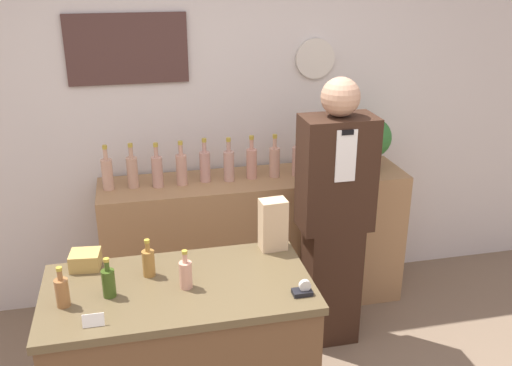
% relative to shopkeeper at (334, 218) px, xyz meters
% --- Properties ---
extents(back_wall, '(5.20, 0.09, 2.70)m').
position_rel_shopkeeper_xyz_m(back_wall, '(-0.59, 0.81, 0.49)').
color(back_wall, silver).
rests_on(back_wall, ground_plane).
extents(back_shelf, '(2.08, 0.48, 0.97)m').
position_rel_shopkeeper_xyz_m(back_shelf, '(-0.38, 0.51, -0.38)').
color(back_shelf, '#9E754C').
rests_on(back_shelf, ground_plane).
extents(display_counter, '(1.26, 0.67, 0.91)m').
position_rel_shopkeeper_xyz_m(display_counter, '(-1.01, -0.65, -0.41)').
color(display_counter, brown).
rests_on(display_counter, ground_plane).
extents(shopkeeper, '(0.44, 0.27, 1.73)m').
position_rel_shopkeeper_xyz_m(shopkeeper, '(0.00, 0.00, 0.00)').
color(shopkeeper, '#331E14').
rests_on(shopkeeper, ground_plane).
extents(potted_plant, '(0.28, 0.28, 0.37)m').
position_rel_shopkeeper_xyz_m(potted_plant, '(0.44, 0.51, 0.31)').
color(potted_plant, '#4C3D2D').
rests_on(potted_plant, back_shelf).
extents(paper_bag, '(0.14, 0.11, 0.28)m').
position_rel_shopkeeper_xyz_m(paper_bag, '(-0.49, -0.39, 0.19)').
color(paper_bag, tan).
rests_on(paper_bag, display_counter).
extents(tape_dispenser, '(0.09, 0.06, 0.07)m').
position_rel_shopkeeper_xyz_m(tape_dispenser, '(-0.46, -0.86, 0.07)').
color(tape_dispenser, black).
rests_on(tape_dispenser, display_counter).
extents(price_card_left, '(0.09, 0.02, 0.06)m').
position_rel_shopkeeper_xyz_m(price_card_left, '(-1.39, -0.90, 0.08)').
color(price_card_left, white).
rests_on(price_card_left, display_counter).
extents(gift_box, '(0.16, 0.14, 0.08)m').
position_rel_shopkeeper_xyz_m(gift_box, '(-1.45, -0.38, 0.09)').
color(gift_box, tan).
rests_on(gift_box, display_counter).
extents(counter_bottle_0, '(0.06, 0.06, 0.19)m').
position_rel_shopkeeper_xyz_m(counter_bottle_0, '(-1.52, -0.71, 0.12)').
color(counter_bottle_0, '#946135').
rests_on(counter_bottle_0, display_counter).
extents(counter_bottle_1, '(0.06, 0.06, 0.19)m').
position_rel_shopkeeper_xyz_m(counter_bottle_1, '(-1.33, -0.67, 0.12)').
color(counter_bottle_1, '#374F19').
rests_on(counter_bottle_1, display_counter).
extents(counter_bottle_2, '(0.06, 0.06, 0.19)m').
position_rel_shopkeeper_xyz_m(counter_bottle_2, '(-1.14, -0.53, 0.12)').
color(counter_bottle_2, olive).
rests_on(counter_bottle_2, display_counter).
extents(counter_bottle_3, '(0.06, 0.06, 0.19)m').
position_rel_shopkeeper_xyz_m(counter_bottle_3, '(-0.98, -0.68, 0.12)').
color(counter_bottle_3, tan).
rests_on(counter_bottle_3, display_counter).
extents(shelf_bottle_0, '(0.07, 0.07, 0.30)m').
position_rel_shopkeeper_xyz_m(shelf_bottle_0, '(-1.34, 0.52, 0.22)').
color(shelf_bottle_0, tan).
rests_on(shelf_bottle_0, back_shelf).
extents(shelf_bottle_1, '(0.07, 0.07, 0.30)m').
position_rel_shopkeeper_xyz_m(shelf_bottle_1, '(-1.19, 0.52, 0.22)').
color(shelf_bottle_1, tan).
rests_on(shelf_bottle_1, back_shelf).
extents(shelf_bottle_2, '(0.07, 0.07, 0.30)m').
position_rel_shopkeeper_xyz_m(shelf_bottle_2, '(-1.03, 0.49, 0.22)').
color(shelf_bottle_2, tan).
rests_on(shelf_bottle_2, back_shelf).
extents(shelf_bottle_3, '(0.07, 0.07, 0.30)m').
position_rel_shopkeeper_xyz_m(shelf_bottle_3, '(-0.87, 0.50, 0.22)').
color(shelf_bottle_3, tan).
rests_on(shelf_bottle_3, back_shelf).
extents(shelf_bottle_4, '(0.07, 0.07, 0.30)m').
position_rel_shopkeeper_xyz_m(shelf_bottle_4, '(-0.72, 0.52, 0.22)').
color(shelf_bottle_4, tan).
rests_on(shelf_bottle_4, back_shelf).
extents(shelf_bottle_5, '(0.07, 0.07, 0.30)m').
position_rel_shopkeeper_xyz_m(shelf_bottle_5, '(-0.56, 0.50, 0.22)').
color(shelf_bottle_5, tan).
rests_on(shelf_bottle_5, back_shelf).
extents(shelf_bottle_6, '(0.07, 0.07, 0.30)m').
position_rel_shopkeeper_xyz_m(shelf_bottle_6, '(-0.41, 0.51, 0.22)').
color(shelf_bottle_6, tan).
rests_on(shelf_bottle_6, back_shelf).
extents(shelf_bottle_7, '(0.07, 0.07, 0.30)m').
position_rel_shopkeeper_xyz_m(shelf_bottle_7, '(-0.25, 0.50, 0.22)').
color(shelf_bottle_7, tan).
rests_on(shelf_bottle_7, back_shelf).
extents(shelf_bottle_8, '(0.07, 0.07, 0.30)m').
position_rel_shopkeeper_xyz_m(shelf_bottle_8, '(-0.09, 0.49, 0.22)').
color(shelf_bottle_8, tan).
rests_on(shelf_bottle_8, back_shelf).
extents(shelf_bottle_9, '(0.07, 0.07, 0.30)m').
position_rel_shopkeeper_xyz_m(shelf_bottle_9, '(0.06, 0.50, 0.22)').
color(shelf_bottle_9, tan).
rests_on(shelf_bottle_9, back_shelf).
extents(shelf_bottle_10, '(0.07, 0.07, 0.30)m').
position_rel_shopkeeper_xyz_m(shelf_bottle_10, '(0.22, 0.52, 0.22)').
color(shelf_bottle_10, tan).
rests_on(shelf_bottle_10, back_shelf).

